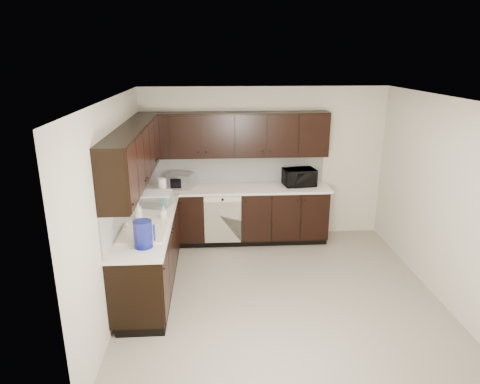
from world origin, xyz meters
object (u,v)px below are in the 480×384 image
storage_bin (154,199)px  toaster_oven (181,181)px  microwave (299,177)px  blue_pitcher (143,234)px  sink (145,235)px

storage_bin → toaster_oven: bearing=68.1°
microwave → storage_bin: (-2.23, -0.82, -0.05)m
microwave → blue_pitcher: blue_pitcher is taller
sink → toaster_oven: bearing=79.2°
sink → blue_pitcher: 0.52m
sink → storage_bin: bearing=89.6°
sink → toaster_oven: sink is taller
blue_pitcher → microwave: bearing=24.1°
microwave → sink: bearing=-150.7°
microwave → storage_bin: bearing=-168.4°
storage_bin → blue_pitcher: size_ratio=1.46×
storage_bin → blue_pitcher: (0.06, -1.39, 0.07)m
toaster_oven → blue_pitcher: size_ratio=1.24×
microwave → storage_bin: size_ratio=1.11×
microwave → blue_pitcher: size_ratio=1.62×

